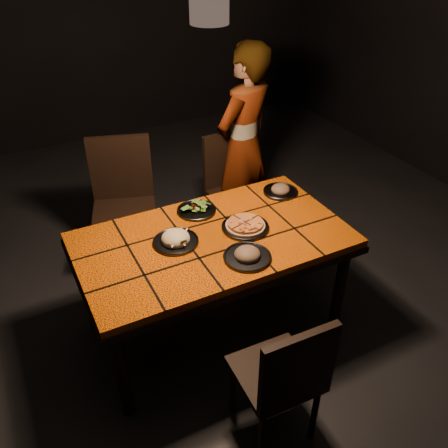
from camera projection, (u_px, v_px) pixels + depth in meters
name	position (u px, v px, depth m)	size (l,w,h in m)	color
room_shell	(211.00, 116.00, 2.40)	(6.04, 7.04, 3.08)	black
dining_table	(213.00, 247.00, 2.86)	(1.62, 0.92, 0.75)	#D85506
chair_near	(285.00, 375.00, 2.30)	(0.40, 0.40, 0.87)	black
chair_far_left	(123.00, 196.00, 3.54)	(0.58, 0.58, 1.01)	black
chair_far_right	(233.00, 182.00, 3.82)	(0.43, 0.43, 0.92)	black
diner	(244.00, 145.00, 3.75)	(0.59, 0.39, 1.61)	brown
pendant_lamp	(209.00, 5.00, 2.11)	(0.18, 0.18, 1.06)	black
plate_pizza	(245.00, 226.00, 2.88)	(0.30, 0.30, 0.04)	#313135
plate_pasta	(176.00, 239.00, 2.75)	(0.27, 0.27, 0.09)	#313135
plate_salad	(196.00, 208.00, 3.03)	(0.25, 0.25, 0.07)	#313135
plate_mushroom_a	(247.00, 255.00, 2.63)	(0.27, 0.27, 0.09)	#313135
plate_mushroom_b	(281.00, 190.00, 3.24)	(0.24, 0.24, 0.08)	#313135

